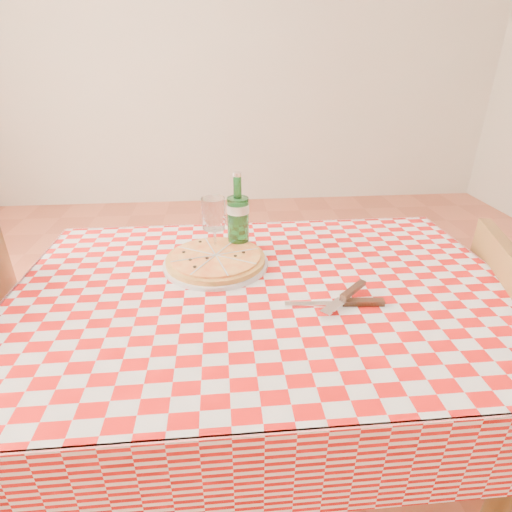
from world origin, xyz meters
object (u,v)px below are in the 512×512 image
Objects in this scene: dining_table at (265,318)px; chair_near at (507,351)px; wine_glass at (214,227)px; water_bottle at (238,212)px; pizza_plate at (216,259)px.

chair_near is (0.75, 0.01, -0.18)m from dining_table.
chair_near is 0.97m from wine_glass.
pizza_plate is at bearing -125.41° from water_bottle.
water_bottle reaches higher than pizza_plate.
pizza_plate is at bearing -171.33° from chair_near.
wine_glass is (-0.13, 0.20, 0.19)m from dining_table.
pizza_plate reaches higher than dining_table.
water_bottle is at bearing 22.09° from wine_glass.
pizza_plate is 1.70× the size of wine_glass.
wine_glass is at bearing 122.43° from dining_table.
pizza_plate is 0.10m from wine_glass.
chair_near is 3.47× the size of water_bottle.
chair_near is at bearing 0.60° from dining_table.
water_bottle reaches higher than dining_table.
dining_table is 4.96× the size of water_bottle.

